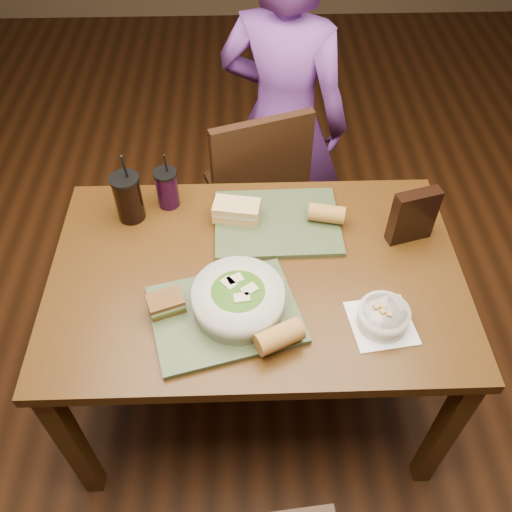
# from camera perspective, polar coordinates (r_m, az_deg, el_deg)

# --- Properties ---
(ground) EXTENTS (6.00, 6.00, 0.00)m
(ground) POSITION_cam_1_polar(r_m,az_deg,el_deg) (2.33, -0.00, -13.62)
(ground) COLOR #381C0B
(ground) RESTS_ON ground
(dining_table) EXTENTS (1.30, 0.85, 0.75)m
(dining_table) POSITION_cam_1_polar(r_m,az_deg,el_deg) (1.78, -0.00, -3.46)
(dining_table) COLOR #45290D
(dining_table) RESTS_ON ground
(chair_far) EXTENTS (0.51, 0.52, 0.93)m
(chair_far) POSITION_cam_1_polar(r_m,az_deg,el_deg) (2.33, 0.51, 6.95)
(chair_far) COLOR black
(chair_far) RESTS_ON ground
(diner) EXTENTS (0.64, 0.54, 1.50)m
(diner) POSITION_cam_1_polar(r_m,az_deg,el_deg) (2.32, 2.86, 13.94)
(diner) COLOR #68338E
(diner) RESTS_ON ground
(tray_near) EXTENTS (0.49, 0.41, 0.02)m
(tray_near) POSITION_cam_1_polar(r_m,az_deg,el_deg) (1.59, -3.25, -6.17)
(tray_near) COLOR #39482B
(tray_near) RESTS_ON dining_table
(tray_far) EXTENTS (0.43, 0.33, 0.02)m
(tray_far) POSITION_cam_1_polar(r_m,az_deg,el_deg) (1.84, 2.24, 3.54)
(tray_far) COLOR #39482B
(tray_far) RESTS_ON dining_table
(salad_bowl) EXTENTS (0.27, 0.27, 0.09)m
(salad_bowl) POSITION_cam_1_polar(r_m,az_deg,el_deg) (1.56, -1.87, -4.44)
(salad_bowl) COLOR silver
(salad_bowl) RESTS_ON tray_near
(soup_bowl) EXTENTS (0.20, 0.20, 0.07)m
(soup_bowl) POSITION_cam_1_polar(r_m,az_deg,el_deg) (1.60, 13.24, -6.23)
(soup_bowl) COLOR white
(soup_bowl) RESTS_ON dining_table
(sandwich_near) EXTENTS (0.12, 0.10, 0.05)m
(sandwich_near) POSITION_cam_1_polar(r_m,az_deg,el_deg) (1.60, -9.47, -4.95)
(sandwich_near) COLOR #593819
(sandwich_near) RESTS_ON tray_near
(sandwich_far) EXTENTS (0.17, 0.11, 0.06)m
(sandwich_far) POSITION_cam_1_polar(r_m,az_deg,el_deg) (1.83, -2.04, 4.79)
(sandwich_far) COLOR tan
(sandwich_far) RESTS_ON tray_far
(baguette_near) EXTENTS (0.15, 0.12, 0.07)m
(baguette_near) POSITION_cam_1_polar(r_m,az_deg,el_deg) (1.50, 2.45, -8.48)
(baguette_near) COLOR #AD7533
(baguette_near) RESTS_ON tray_near
(baguette_far) EXTENTS (0.13, 0.09, 0.06)m
(baguette_far) POSITION_cam_1_polar(r_m,az_deg,el_deg) (1.83, 7.44, 4.45)
(baguette_far) COLOR #AD7533
(baguette_far) RESTS_ON tray_far
(cup_cola) EXTENTS (0.10, 0.10, 0.27)m
(cup_cola) POSITION_cam_1_polar(r_m,az_deg,el_deg) (1.87, -13.30, 6.02)
(cup_cola) COLOR black
(cup_cola) RESTS_ON dining_table
(cup_berry) EXTENTS (0.08, 0.08, 0.22)m
(cup_berry) POSITION_cam_1_polar(r_m,az_deg,el_deg) (1.90, -9.34, 7.06)
(cup_berry) COLOR black
(cup_berry) RESTS_ON dining_table
(chip_bag) EXTENTS (0.16, 0.08, 0.19)m
(chip_bag) POSITION_cam_1_polar(r_m,az_deg,el_deg) (1.81, 16.21, 4.06)
(chip_bag) COLOR black
(chip_bag) RESTS_ON dining_table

